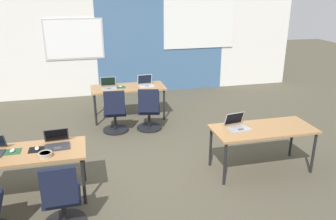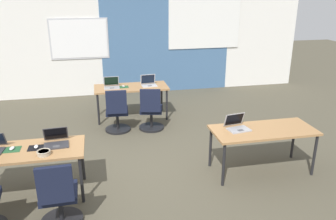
{
  "view_description": "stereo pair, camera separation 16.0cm",
  "coord_description": "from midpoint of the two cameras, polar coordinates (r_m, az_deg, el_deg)",
  "views": [
    {
      "loc": [
        -0.85,
        -5.02,
        2.8
      ],
      "look_at": [
        0.37,
        0.0,
        0.92
      ],
      "focal_mm": 36.59,
      "sensor_mm": 36.0,
      "label": 1
    },
    {
      "loc": [
        -0.69,
        -5.06,
        2.8
      ],
      "look_at": [
        0.37,
        0.0,
        0.92
      ],
      "focal_mm": 36.59,
      "sensor_mm": 36.0,
      "label": 2
    }
  ],
  "objects": [
    {
      "name": "desk_far_center",
      "position": [
        7.59,
        -5.55,
        3.47
      ],
      "size": [
        1.6,
        0.7,
        0.72
      ],
      "color": "#A37547",
      "rests_on": "ground"
    },
    {
      "name": "mouse_near_left_inner",
      "position": [
        4.99,
        -20.25,
        -5.74
      ],
      "size": [
        0.06,
        0.1,
        0.03
      ],
      "color": "silver",
      "rests_on": "mousepad_near_left_inner"
    },
    {
      "name": "laptop_far_right",
      "position": [
        7.61,
        -2.62,
        4.47
      ],
      "size": [
        0.35,
        0.3,
        0.23
      ],
      "rotation": [
        0.0,
        0.0,
        0.07
      ],
      "color": "#B7B7BC",
      "rests_on": "desk_far_center"
    },
    {
      "name": "laptop_near_left_inner",
      "position": [
        5.0,
        -17.26,
        -4.98
      ],
      "size": [
        0.35,
        0.34,
        0.22
      ],
      "rotation": [
        0.0,
        0.0,
        0.07
      ],
      "color": "#333338",
      "rests_on": "desk_near_left"
    },
    {
      "name": "laptop_far_left",
      "position": [
        7.53,
        -8.77,
        4.08
      ],
      "size": [
        0.33,
        0.3,
        0.23
      ],
      "rotation": [
        0.0,
        0.0,
        -0.01
      ],
      "color": "#9E9EA3",
      "rests_on": "desk_far_center"
    },
    {
      "name": "snack_bowl",
      "position": [
        4.75,
        -19.09,
        -6.71
      ],
      "size": [
        0.18,
        0.18,
        0.06
      ],
      "color": "tan",
      "rests_on": "desk_near_left"
    },
    {
      "name": "mousepad_far_left",
      "position": [
        7.55,
        -6.83,
        3.83
      ],
      "size": [
        0.22,
        0.19,
        0.0
      ],
      "color": "#23512D",
      "rests_on": "desk_far_center"
    },
    {
      "name": "laptop_near_right_inner",
      "position": [
        5.4,
        12.28,
        -2.62
      ],
      "size": [
        0.37,
        0.35,
        0.23
      ],
      "rotation": [
        0.0,
        0.0,
        0.16
      ],
      "color": "#9E9EA3",
      "rests_on": "desk_near_right"
    },
    {
      "name": "chair_near_left_inner",
      "position": [
        4.44,
        -16.71,
        -14.09
      ],
      "size": [
        0.52,
        0.55,
        0.92
      ],
      "rotation": [
        0.0,
        0.0,
        3.17
      ],
      "color": "black",
      "rests_on": "ground"
    },
    {
      "name": "back_wall_assembly",
      "position": [
        9.37,
        -6.88,
        11.28
      ],
      "size": [
        10.0,
        0.27,
        2.8
      ],
      "color": "silver",
      "rests_on": "ground"
    },
    {
      "name": "chair_far_left",
      "position": [
        6.93,
        -7.81,
        -0.69
      ],
      "size": [
        0.52,
        0.55,
        0.92
      ],
      "rotation": [
        0.0,
        0.0,
        3.07
      ],
      "color": "black",
      "rests_on": "ground"
    },
    {
      "name": "chair_far_right",
      "position": [
        6.96,
        -2.18,
        -0.42
      ],
      "size": [
        0.52,
        0.58,
        0.92
      ],
      "rotation": [
        0.0,
        0.0,
        2.93
      ],
      "color": "black",
      "rests_on": "ground"
    },
    {
      "name": "mouse_far_left",
      "position": [
        7.54,
        -6.84,
        3.97
      ],
      "size": [
        0.08,
        0.11,
        0.03
      ],
      "color": "#B2B2B7",
      "rests_on": "mousepad_far_left"
    },
    {
      "name": "ground_plane",
      "position": [
        5.81,
        -2.8,
        -8.85
      ],
      "size": [
        24.0,
        24.0,
        0.0
      ],
      "color": "#4C4738"
    },
    {
      "name": "mousepad_near_left_inner",
      "position": [
        4.99,
        -20.22,
        -5.94
      ],
      "size": [
        0.22,
        0.19,
        0.0
      ],
      "color": "black",
      "rests_on": "desk_near_left"
    },
    {
      "name": "desk_near_right",
      "position": [
        5.53,
        16.36,
        -3.64
      ],
      "size": [
        1.6,
        0.7,
        0.72
      ],
      "color": "#A37547",
      "rests_on": "ground"
    },
    {
      "name": "mouse_near_left_end",
      "position": [
        5.06,
        -23.74,
        -5.87
      ],
      "size": [
        0.07,
        0.11,
        0.03
      ],
      "color": "silver",
      "rests_on": "mousepad_near_left_end"
    },
    {
      "name": "desk_near_left",
      "position": [
        5.02,
        -22.03,
        -6.82
      ],
      "size": [
        1.6,
        0.7,
        0.72
      ],
      "color": "#A37547",
      "rests_on": "ground"
    },
    {
      "name": "mousepad_near_left_end",
      "position": [
        5.06,
        -23.71,
        -6.06
      ],
      "size": [
        0.22,
        0.19,
        0.0
      ],
      "color": "#23512D",
      "rests_on": "desk_near_left"
    }
  ]
}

